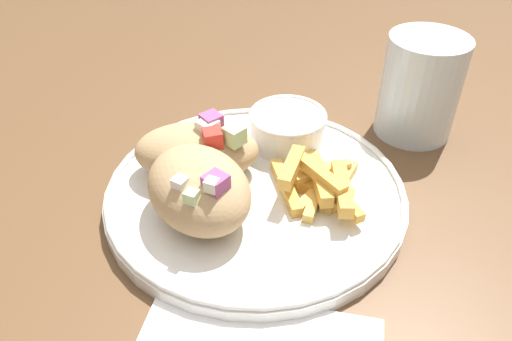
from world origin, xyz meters
The scene contains 7 objects.
table centered at (0.00, 0.00, 0.69)m, with size 1.49×1.49×0.75m.
plate centered at (-0.01, 0.00, 0.76)m, with size 0.29×0.29×0.02m.
pita_sandwich_near centered at (-0.05, -0.04, 0.80)m, with size 0.14×0.14×0.07m.
pita_sandwich_far centered at (-0.07, 0.02, 0.80)m, with size 0.13×0.09×0.06m.
fries_pile centered at (0.05, 0.00, 0.78)m, with size 0.09×0.10×0.04m.
sauce_ramekin centered at (0.02, 0.08, 0.79)m, with size 0.08×0.08×0.04m.
water_glass centered at (0.15, 0.15, 0.81)m, with size 0.09×0.09×0.11m.
Camera 1 is at (0.05, -0.36, 1.08)m, focal length 35.00 mm.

